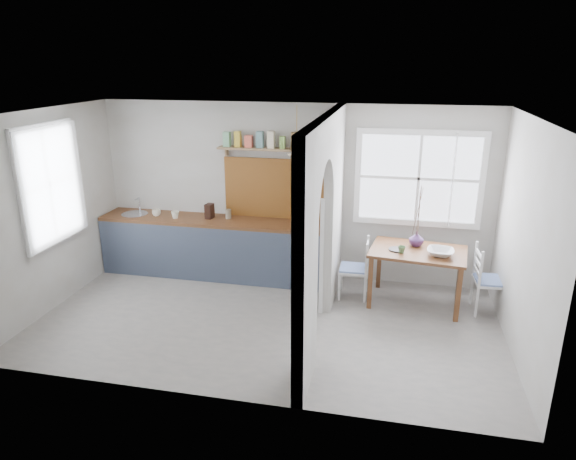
% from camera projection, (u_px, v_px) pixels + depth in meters
% --- Properties ---
extents(floor, '(5.80, 3.20, 0.01)m').
position_uv_depth(floor, '(267.00, 322.00, 6.54)').
color(floor, gray).
rests_on(floor, ground).
extents(ceiling, '(5.80, 3.20, 0.01)m').
position_uv_depth(ceiling, '(264.00, 114.00, 5.71)').
color(ceiling, beige).
rests_on(ceiling, walls).
extents(walls, '(5.81, 3.21, 2.60)m').
position_uv_depth(walls, '(265.00, 225.00, 6.12)').
color(walls, beige).
rests_on(walls, floor).
extents(partition, '(0.12, 3.20, 2.60)m').
position_uv_depth(partition, '(325.00, 215.00, 5.99)').
color(partition, beige).
rests_on(partition, floor).
extents(kitchen_window, '(0.10, 1.16, 1.50)m').
position_uv_depth(kitchen_window, '(48.00, 185.00, 6.58)').
color(kitchen_window, white).
rests_on(kitchen_window, walls).
extents(nook_window, '(1.76, 0.10, 1.30)m').
position_uv_depth(nook_window, '(419.00, 179.00, 7.12)').
color(nook_window, white).
rests_on(nook_window, walls).
extents(counter, '(3.50, 0.60, 0.90)m').
position_uv_depth(counter, '(216.00, 246.00, 7.84)').
color(counter, brown).
rests_on(counter, floor).
extents(sink, '(0.40, 0.40, 0.02)m').
position_uv_depth(sink, '(135.00, 215.00, 7.94)').
color(sink, silver).
rests_on(sink, counter).
extents(backsplash, '(1.65, 0.03, 0.90)m').
position_uv_depth(backsplash, '(278.00, 189.00, 7.61)').
color(backsplash, brown).
rests_on(backsplash, walls).
extents(shelf, '(1.75, 0.20, 0.21)m').
position_uv_depth(shelf, '(277.00, 145.00, 7.32)').
color(shelf, tan).
rests_on(shelf, walls).
extents(pendant_lamp, '(0.26, 0.26, 0.16)m').
position_uv_depth(pendant_lamp, '(297.00, 160.00, 6.97)').
color(pendant_lamp, white).
rests_on(pendant_lamp, ceiling).
extents(utensil_rail, '(0.02, 0.50, 0.02)m').
position_uv_depth(utensil_rail, '(327.00, 196.00, 6.79)').
color(utensil_rail, silver).
rests_on(utensil_rail, partition).
extents(dining_table, '(1.33, 0.97, 0.77)m').
position_uv_depth(dining_table, '(416.00, 277.00, 6.92)').
color(dining_table, brown).
rests_on(dining_table, floor).
extents(chair_left, '(0.40, 0.40, 0.85)m').
position_uv_depth(chair_left, '(354.00, 268.00, 7.11)').
color(chair_left, white).
rests_on(chair_left, floor).
extents(chair_right, '(0.44, 0.44, 0.91)m').
position_uv_depth(chair_right, '(491.00, 280.00, 6.65)').
color(chair_right, white).
rests_on(chair_right, floor).
extents(kettle, '(0.20, 0.16, 0.24)m').
position_uv_depth(kettle, '(296.00, 217.00, 7.36)').
color(kettle, silver).
rests_on(kettle, counter).
extents(mug_a, '(0.12, 0.12, 0.11)m').
position_uv_depth(mug_a, '(175.00, 215.00, 7.70)').
color(mug_a, silver).
rests_on(mug_a, counter).
extents(mug_b, '(0.17, 0.17, 0.10)m').
position_uv_depth(mug_b, '(156.00, 213.00, 7.82)').
color(mug_b, white).
rests_on(mug_b, counter).
extents(knife_block, '(0.12, 0.15, 0.22)m').
position_uv_depth(knife_block, '(210.00, 211.00, 7.69)').
color(knife_block, '#371D15').
rests_on(knife_block, counter).
extents(jar, '(0.09, 0.09, 0.14)m').
position_uv_depth(jar, '(228.00, 214.00, 7.69)').
color(jar, gray).
rests_on(jar, counter).
extents(towel_magenta, '(0.02, 0.03, 0.56)m').
position_uv_depth(towel_magenta, '(323.00, 275.00, 7.24)').
color(towel_magenta, '#BC2C75').
rests_on(towel_magenta, counter).
extents(towel_orange, '(0.02, 0.03, 0.47)m').
position_uv_depth(towel_orange, '(323.00, 279.00, 7.20)').
color(towel_orange, '#CC580F').
rests_on(towel_orange, counter).
extents(bowl, '(0.37, 0.37, 0.08)m').
position_uv_depth(bowl, '(440.00, 252.00, 6.61)').
color(bowl, silver).
rests_on(bowl, dining_table).
extents(table_cup, '(0.12, 0.12, 0.09)m').
position_uv_depth(table_cup, '(402.00, 250.00, 6.69)').
color(table_cup, '#4A6F43').
rests_on(table_cup, dining_table).
extents(plate, '(0.25, 0.25, 0.02)m').
position_uv_depth(plate, '(396.00, 249.00, 6.80)').
color(plate, '#2E2B2B').
rests_on(plate, dining_table).
extents(vase, '(0.26, 0.26, 0.20)m').
position_uv_depth(vase, '(416.00, 239.00, 6.92)').
color(vase, '#4A295E').
rests_on(vase, dining_table).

